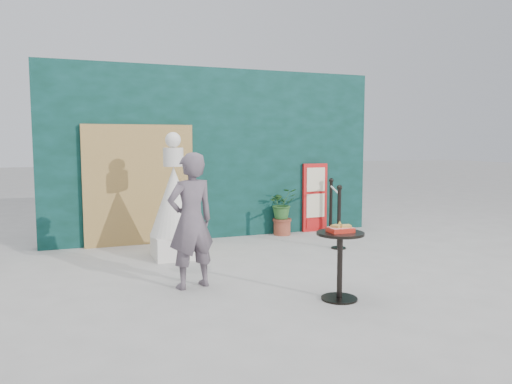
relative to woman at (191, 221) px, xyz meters
name	(u,v)px	position (x,y,z in m)	size (l,w,h in m)	color
ground	(291,282)	(1.21, -0.22, -0.80)	(60.00, 60.00, 0.00)	#ADAAA5
back_wall	(216,154)	(1.21, 2.93, 0.70)	(6.00, 0.30, 3.00)	#092C24
bamboo_fence	(139,185)	(-0.19, 2.72, 0.20)	(1.80, 0.08, 2.00)	tan
woman	(191,221)	(0.00, 0.00, 0.00)	(0.58, 0.38, 1.60)	#645561
menu_board	(315,198)	(3.11, 2.73, -0.15)	(0.50, 0.07, 1.30)	red
statue	(174,207)	(0.14, 1.57, -0.04)	(0.73, 0.73, 1.86)	silver
cafe_table	(340,255)	(1.40, -1.04, -0.30)	(0.52, 0.52, 0.75)	black
food_basket	(340,229)	(1.40, -1.03, -0.01)	(0.26, 0.19, 0.11)	red
planter	(282,208)	(2.37, 2.62, -0.30)	(0.51, 0.44, 0.87)	brown
stanchion_barrier	(335,212)	(3.03, 1.87, -0.31)	(0.84, 1.54, 1.03)	black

